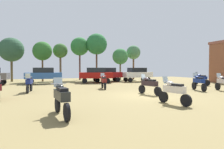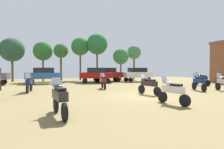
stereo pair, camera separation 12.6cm
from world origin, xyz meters
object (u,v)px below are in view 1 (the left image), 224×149
object	(u,v)px
car_1	(43,74)
tree_5	(42,51)
tree_6	(120,57)
motorcycle_8	(174,91)
motorcycle_2	(199,82)
motorcycle_3	(201,79)
motorcycle_4	(61,98)
tree_7	(60,51)
motorcycle_5	(149,85)
motorcycle_6	(104,81)
motorcycle_7	(223,82)
tree_3	(11,50)
tree_1	(133,53)
tree_9	(97,44)
car_5	(106,74)
motorcycle_9	(29,83)
car_4	(96,74)
car_3	(137,74)
tree_2	(80,47)

from	to	relation	value
car_1	tree_5	size ratio (longest dim) A/B	0.74
car_1	tree_6	xyz separation A→B (m)	(12.08, 4.54, 2.71)
motorcycle_8	tree_5	bearing A→B (deg)	94.97
motorcycle_2	motorcycle_8	xyz separation A→B (m)	(-6.07, -4.58, -0.03)
motorcycle_3	tree_5	bearing A→B (deg)	133.44
motorcycle_4	motorcycle_8	size ratio (longest dim) A/B	1.11
motorcycle_3	tree_7	size ratio (longest dim) A/B	0.37
tree_7	motorcycle_4	bearing A→B (deg)	-94.45
tree_5	motorcycle_5	bearing A→B (deg)	-67.33
tree_7	car_1	bearing A→B (deg)	-112.27
motorcycle_2	motorcycle_6	distance (m)	8.34
motorcycle_7	tree_3	bearing A→B (deg)	150.09
motorcycle_7	tree_5	world-z (taller)	tree_5
tree_1	tree_9	world-z (taller)	tree_9
car_5	motorcycle_5	bearing A→B (deg)	178.31
motorcycle_9	car_1	world-z (taller)	car_1
motorcycle_7	tree_6	distance (m)	18.17
motorcycle_4	tree_9	xyz separation A→B (m)	(7.49, 22.65, 5.10)
motorcycle_2	tree_5	bearing A→B (deg)	142.42
tree_9	motorcycle_4	bearing A→B (deg)	-108.30
motorcycle_5	tree_1	world-z (taller)	tree_1
motorcycle_6	motorcycle_8	world-z (taller)	motorcycle_8
car_4	tree_6	world-z (taller)	tree_6
tree_1	tree_7	xyz separation A→B (m)	(-12.48, 0.60, -0.07)
motorcycle_7	tree_1	world-z (taller)	tree_1
tree_6	tree_7	distance (m)	9.72
motorcycle_3	car_3	xyz separation A→B (m)	(-3.94, 7.95, 0.44)
motorcycle_4	tree_7	distance (m)	24.00
tree_1	motorcycle_8	bearing A→B (deg)	-110.93
motorcycle_2	tree_6	bearing A→B (deg)	107.05
motorcycle_6	tree_5	xyz separation A→B (m)	(-5.43, 12.72, 3.70)
car_1	tree_9	distance (m)	10.78
car_3	car_5	distance (m)	4.39
car_3	tree_3	bearing A→B (deg)	67.56
motorcycle_4	tree_2	distance (m)	24.66
motorcycle_6	tree_9	distance (m)	14.54
motorcycle_9	tree_7	size ratio (longest dim) A/B	0.39
motorcycle_3	car_5	bearing A→B (deg)	122.97
motorcycle_8	car_5	world-z (taller)	car_5
tree_1	tree_5	distance (m)	15.18
car_4	tree_7	distance (m)	8.79
tree_2	tree_6	xyz separation A→B (m)	(6.47, -1.72, -1.59)
motorcycle_6	motorcycle_9	size ratio (longest dim) A/B	0.97
motorcycle_9	car_4	bearing A→B (deg)	-128.49
car_5	tree_7	world-z (taller)	tree_7
tree_1	motorcycle_9	bearing A→B (deg)	-138.48
motorcycle_4	car_4	size ratio (longest dim) A/B	0.51
motorcycle_7	car_4	world-z (taller)	car_4
tree_1	tree_7	distance (m)	12.50
motorcycle_3	motorcycle_6	size ratio (longest dim) A/B	0.97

